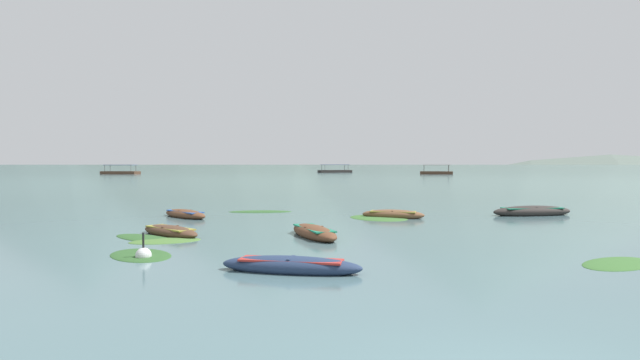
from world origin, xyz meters
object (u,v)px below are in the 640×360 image
object	(u,v)px
rowboat_4	(170,231)
rowboat_6	(532,211)
rowboat_0	(185,214)
rowboat_1	(393,215)
ferry_0	(335,171)
rowboat_2	(314,232)
mooring_buoy	(143,255)
rowboat_5	(291,266)
ferry_1	(120,172)
ferry_2	(436,172)

from	to	relation	value
rowboat_4	rowboat_6	distance (m)	18.21
rowboat_0	rowboat_1	world-z (taller)	rowboat_1
rowboat_1	rowboat_4	bearing A→B (deg)	-146.30
rowboat_0	ferry_0	xyz separation A→B (m)	(9.49, 120.72, 0.29)
rowboat_2	ferry_0	bearing A→B (deg)	88.72
mooring_buoy	ferry_0	bearing A→B (deg)	86.71
rowboat_2	ferry_0	xyz separation A→B (m)	(2.84, 127.26, 0.28)
rowboat_0	rowboat_6	distance (m)	17.88
rowboat_2	rowboat_4	bearing A→B (deg)	176.92
ferry_0	rowboat_5	bearing A→B (deg)	-91.40
rowboat_5	rowboat_1	bearing A→B (deg)	71.25
ferry_1	ferry_2	bearing A→B (deg)	-0.16
ferry_0	ferry_2	xyz separation A→B (m)	(24.77, -22.18, 0.00)
ferry_0	rowboat_2	bearing A→B (deg)	-91.28
ferry_0	rowboat_6	bearing A→B (deg)	-86.00
rowboat_6	ferry_1	size ratio (longest dim) A/B	0.48
rowboat_2	mooring_buoy	world-z (taller)	mooring_buoy
rowboat_6	rowboat_0	bearing A→B (deg)	-176.05
rowboat_5	mooring_buoy	world-z (taller)	mooring_buoy
rowboat_1	mooring_buoy	distance (m)	13.62
rowboat_5	ferry_1	xyz separation A→B (m)	(-50.89, 111.20, 0.29)
rowboat_4	mooring_buoy	xyz separation A→B (m)	(0.68, -4.54, -0.05)
rowboat_1	rowboat_6	size ratio (longest dim) A/B	0.72
rowboat_6	ferry_0	world-z (taller)	ferry_0
rowboat_1	ferry_2	size ratio (longest dim) A/B	0.40
rowboat_1	ferry_0	size ratio (longest dim) A/B	0.32
rowboat_1	ferry_2	bearing A→B (deg)	76.41
rowboat_2	rowboat_0	bearing A→B (deg)	135.46
mooring_buoy	rowboat_1	bearing A→B (deg)	51.44
rowboat_0	rowboat_5	size ratio (longest dim) A/B	0.85
rowboat_5	mooring_buoy	bearing A→B (deg)	158.93
rowboat_1	rowboat_4	xyz separation A→B (m)	(-9.17, -6.12, -0.01)
rowboat_1	rowboat_2	size ratio (longest dim) A/B	0.88
rowboat_4	rowboat_6	size ratio (longest dim) A/B	0.69
rowboat_5	rowboat_0	bearing A→B (deg)	116.59
rowboat_2	ferry_2	bearing A→B (deg)	75.28
rowboat_0	mooring_buoy	size ratio (longest dim) A/B	3.61
rowboat_1	rowboat_5	size ratio (longest dim) A/B	0.88
rowboat_4	rowboat_5	bearing A→B (deg)	-51.14
rowboat_0	rowboat_1	size ratio (longest dim) A/B	0.97
ferry_0	rowboat_1	bearing A→B (deg)	-89.56
rowboat_5	ferry_0	bearing A→B (deg)	88.60
ferry_1	mooring_buoy	size ratio (longest dim) A/B	10.88
ferry_0	ferry_1	xyz separation A→B (m)	(-54.14, -21.96, 0.00)
rowboat_5	mooring_buoy	distance (m)	4.62
rowboat_4	ferry_2	size ratio (longest dim) A/B	0.38
rowboat_0	mooring_buoy	bearing A→B (deg)	-79.93
rowboat_6	mooring_buoy	xyz separation A→B (m)	(-15.92, -12.02, -0.10)
ferry_1	rowboat_5	bearing A→B (deg)	-65.41
rowboat_1	ferry_0	bearing A→B (deg)	90.44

